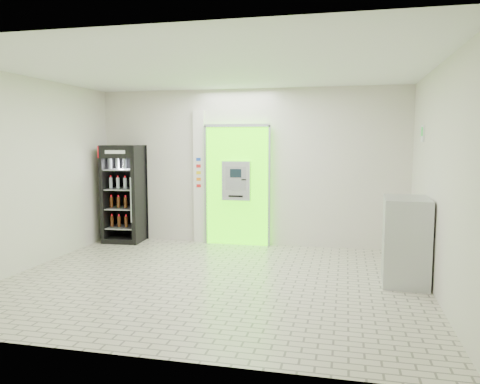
% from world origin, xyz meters
% --- Properties ---
extents(ground, '(6.00, 6.00, 0.00)m').
position_xyz_m(ground, '(0.00, 0.00, 0.00)').
color(ground, '#BFB59E').
rests_on(ground, ground).
extents(room_shell, '(6.00, 6.00, 6.00)m').
position_xyz_m(room_shell, '(0.00, 0.00, 1.84)').
color(room_shell, beige).
rests_on(room_shell, ground).
extents(atm_assembly, '(1.30, 0.24, 2.33)m').
position_xyz_m(atm_assembly, '(-0.20, 2.41, 1.17)').
color(atm_assembly, '#44FF00').
rests_on(atm_assembly, ground).
extents(pillar, '(0.22, 0.11, 2.60)m').
position_xyz_m(pillar, '(-0.98, 2.45, 1.30)').
color(pillar, silver).
rests_on(pillar, ground).
extents(beverage_cooler, '(0.77, 0.71, 1.92)m').
position_xyz_m(beverage_cooler, '(-2.47, 2.18, 0.92)').
color(beverage_cooler, black).
rests_on(beverage_cooler, ground).
extents(steel_cabinet, '(0.65, 0.94, 1.22)m').
position_xyz_m(steel_cabinet, '(2.69, 0.50, 0.61)').
color(steel_cabinet, '#AAACB1').
rests_on(steel_cabinet, ground).
extents(exit_sign, '(0.02, 0.22, 0.26)m').
position_xyz_m(exit_sign, '(2.99, 1.40, 2.12)').
color(exit_sign, white).
rests_on(exit_sign, room_shell).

